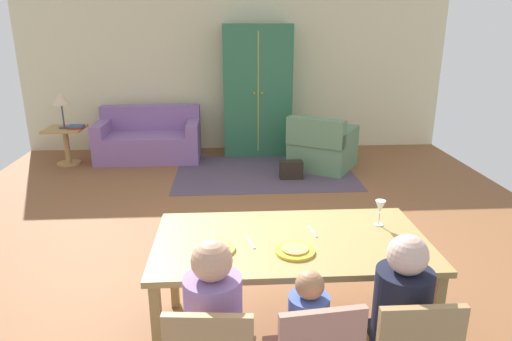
# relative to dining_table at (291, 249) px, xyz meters

# --- Properties ---
(ground_plane) EXTENTS (7.12, 6.63, 0.02)m
(ground_plane) POSITION_rel_dining_table_xyz_m (-0.26, 1.84, -0.70)
(ground_plane) COLOR brown
(back_wall) EXTENTS (7.12, 0.10, 2.70)m
(back_wall) POSITION_rel_dining_table_xyz_m (-0.26, 5.20, 0.66)
(back_wall) COLOR beige
(back_wall) RESTS_ON ground_plane
(dining_table) EXTENTS (1.80, 0.95, 0.76)m
(dining_table) POSITION_rel_dining_table_xyz_m (0.00, 0.00, 0.00)
(dining_table) COLOR #9E814A
(dining_table) RESTS_ON ground_plane
(plate_near_man) EXTENTS (0.25, 0.25, 0.02)m
(plate_near_man) POSITION_rel_dining_table_xyz_m (-0.49, -0.12, 0.08)
(plate_near_man) COLOR yellow
(plate_near_man) RESTS_ON dining_table
(pizza_near_man) EXTENTS (0.17, 0.17, 0.01)m
(pizza_near_man) POSITION_rel_dining_table_xyz_m (-0.49, -0.12, 0.09)
(pizza_near_man) COLOR #DA9B4E
(pizza_near_man) RESTS_ON plate_near_man
(plate_near_child) EXTENTS (0.25, 0.25, 0.02)m
(plate_near_child) POSITION_rel_dining_table_xyz_m (0.00, -0.18, 0.08)
(plate_near_child) COLOR yellow
(plate_near_child) RESTS_ON dining_table
(pizza_near_child) EXTENTS (0.17, 0.17, 0.01)m
(pizza_near_child) POSITION_rel_dining_table_xyz_m (0.00, -0.18, 0.09)
(pizza_near_child) COLOR tan
(pizza_near_child) RESTS_ON plate_near_child
(wine_glass) EXTENTS (0.07, 0.07, 0.19)m
(wine_glass) POSITION_rel_dining_table_xyz_m (0.65, 0.18, 0.20)
(wine_glass) COLOR silver
(wine_glass) RESTS_ON dining_table
(fork) EXTENTS (0.06, 0.15, 0.01)m
(fork) POSITION_rel_dining_table_xyz_m (-0.27, -0.05, 0.07)
(fork) COLOR silver
(fork) RESTS_ON dining_table
(knife) EXTENTS (0.04, 0.17, 0.01)m
(knife) POSITION_rel_dining_table_xyz_m (0.16, 0.10, 0.07)
(knife) COLOR silver
(knife) RESTS_ON dining_table
(person_man) EXTENTS (0.30, 0.41, 1.11)m
(person_man) POSITION_rel_dining_table_xyz_m (-0.49, -0.66, -0.18)
(person_man) COLOR #2B4240
(person_man) RESTS_ON ground_plane
(person_woman) EXTENTS (0.30, 0.40, 1.11)m
(person_woman) POSITION_rel_dining_table_xyz_m (0.49, -0.66, -0.18)
(person_woman) COLOR #263A4E
(person_woman) RESTS_ON ground_plane
(area_rug) EXTENTS (2.60, 1.80, 0.01)m
(area_rug) POSITION_rel_dining_table_xyz_m (0.12, 3.71, -0.69)
(area_rug) COLOR #4B3D4F
(area_rug) RESTS_ON ground_plane
(couch) EXTENTS (1.61, 0.86, 0.82)m
(couch) POSITION_rel_dining_table_xyz_m (-1.68, 4.57, -0.39)
(couch) COLOR #85609C
(couch) RESTS_ON ground_plane
(armchair) EXTENTS (1.17, 1.18, 0.82)m
(armchair) POSITION_rel_dining_table_xyz_m (1.00, 3.86, -0.37)
(armchair) COLOR #5D835E
(armchair) RESTS_ON ground_plane
(armoire) EXTENTS (1.10, 0.59, 2.10)m
(armoire) POSITION_rel_dining_table_xyz_m (0.08, 4.81, 0.36)
(armoire) COLOR #2B6645
(armoire) RESTS_ON ground_plane
(side_table) EXTENTS (0.56, 0.56, 0.58)m
(side_table) POSITION_rel_dining_table_xyz_m (-2.90, 4.31, -0.31)
(side_table) COLOR #AA834A
(side_table) RESTS_ON ground_plane
(table_lamp) EXTENTS (0.26, 0.26, 0.54)m
(table_lamp) POSITION_rel_dining_table_xyz_m (-2.90, 4.31, 0.32)
(table_lamp) COLOR #453D42
(table_lamp) RESTS_ON side_table
(book_lower) EXTENTS (0.22, 0.16, 0.03)m
(book_lower) POSITION_rel_dining_table_xyz_m (-2.71, 4.26, -0.10)
(book_lower) COLOR #9C2F23
(book_lower) RESTS_ON side_table
(book_upper) EXTENTS (0.22, 0.16, 0.03)m
(book_upper) POSITION_rel_dining_table_xyz_m (-2.71, 4.25, -0.07)
(book_upper) COLOR #395487
(book_upper) RESTS_ON book_lower
(handbag) EXTENTS (0.32, 0.16, 0.26)m
(handbag) POSITION_rel_dining_table_xyz_m (0.48, 3.41, -0.56)
(handbag) COLOR black
(handbag) RESTS_ON ground_plane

